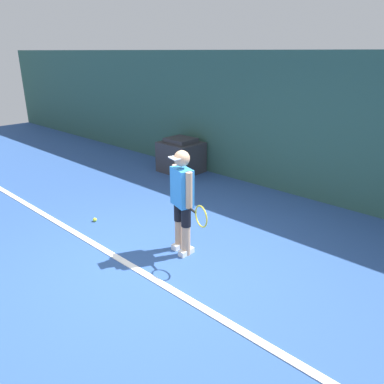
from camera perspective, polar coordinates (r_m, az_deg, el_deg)
name	(u,v)px	position (r m, az deg, el deg)	size (l,w,h in m)	color
ground_plane	(157,264)	(5.25, -5.42, -10.93)	(24.00, 24.00, 0.00)	#2D5193
back_wall	(300,126)	(7.60, 16.09, 9.59)	(24.00, 0.10, 2.77)	#2D564C
court_baseline	(141,272)	(5.10, -7.72, -11.98)	(21.60, 0.10, 0.01)	white
tennis_player	(183,198)	(5.18, -1.46, -0.98)	(0.87, 0.36, 1.51)	tan
tennis_ball	(95,220)	(6.64, -14.59, -4.10)	(0.07, 0.07, 0.07)	#D1E533
covered_chair	(181,156)	(9.00, -1.69, 5.51)	(0.93, 0.81, 0.82)	#333338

